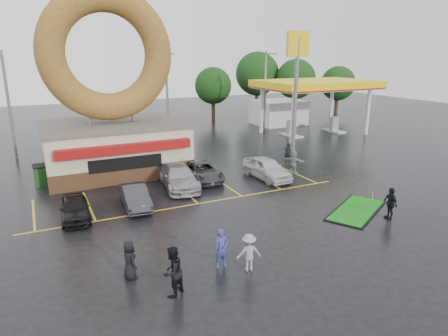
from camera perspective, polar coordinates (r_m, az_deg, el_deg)
name	(u,v)px	position (r m, az deg, el deg)	size (l,w,h in m)	color
ground	(223,225)	(21.37, -0.19, -8.09)	(120.00, 120.00, 0.00)	black
donut_shop	(112,113)	(31.32, -15.77, 7.62)	(10.20, 8.70, 13.50)	#472B19
gas_station	(299,98)	(48.15, 10.65, 9.80)	(12.30, 13.65, 5.90)	silver
shell_sign	(297,69)	(36.56, 10.34, 13.69)	(2.20, 0.36, 10.60)	slate
streetlight_left	(9,103)	(37.73, -28.41, 8.14)	(0.40, 2.21, 9.00)	slate
streetlight_mid	(168,95)	(40.64, -8.07, 10.33)	(0.40, 2.21, 9.00)	slate
streetlight_right	(266,89)	(46.61, 5.95, 11.13)	(0.40, 2.21, 9.00)	slate
tree_far_a	(296,79)	(58.84, 10.23, 12.38)	(5.60, 5.60, 8.00)	#332114
tree_far_b	(338,83)	(61.08, 15.98, 11.53)	(4.90, 4.90, 7.00)	#332114
tree_far_c	(257,74)	(59.96, 4.77, 13.26)	(6.30, 6.30, 9.00)	#332114
tree_far_d	(213,86)	(54.58, -1.57, 11.66)	(4.90, 4.90, 7.00)	#332114
car_black	(75,208)	(23.32, -20.54, -5.37)	(1.49, 3.71, 1.26)	black
car_dgrey	(135,197)	(24.07, -12.58, -4.00)	(1.37, 3.93, 1.30)	#2E2E30
car_silver	(179,177)	(27.04, -6.51, -1.23)	(2.10, 5.18, 1.50)	#A0A0A4
car_grey	(202,171)	(28.52, -3.18, -0.48)	(2.09, 4.54, 1.26)	#333336
car_white	(267,168)	(28.90, 6.13, -0.04)	(1.82, 4.53, 1.54)	silver
person_blue	(222,248)	(17.10, -0.36, -11.41)	(0.63, 0.41, 1.72)	navy
person_blackjkt	(172,271)	(15.38, -7.39, -14.45)	(0.95, 0.74, 1.96)	black
person_hoodie	(249,252)	(16.91, 3.57, -11.95)	(1.05, 0.61, 1.63)	gray
person_bystander	(129,260)	(16.79, -13.36, -12.66)	(0.79, 0.51, 1.61)	black
person_cameraman	(390,203)	(23.62, 22.66, -4.66)	(1.04, 0.43, 1.78)	black
person_walker_near	(294,162)	(30.57, 9.91, 0.90)	(1.61, 0.51, 1.74)	gray
person_walker_far	(288,152)	(33.68, 9.09, 2.22)	(0.58, 0.38, 1.59)	black
dumpster	(49,174)	(30.26, -23.78, -0.85)	(1.80, 1.20, 1.30)	#1B471B
putting_green	(357,210)	(24.37, 18.41, -5.73)	(5.34, 4.27, 0.62)	black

